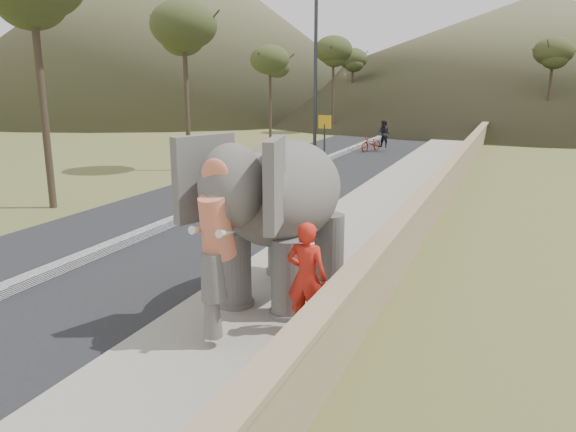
% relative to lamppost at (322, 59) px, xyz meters
% --- Properties ---
extents(ground, '(160.00, 160.00, 0.00)m').
position_rel_lamppost_xyz_m(ground, '(4.69, -17.98, -4.87)').
color(ground, olive).
rests_on(ground, ground).
extents(road, '(7.00, 120.00, 0.03)m').
position_rel_lamppost_xyz_m(road, '(-0.31, -7.98, -4.86)').
color(road, black).
rests_on(road, ground).
extents(median, '(0.35, 120.00, 0.22)m').
position_rel_lamppost_xyz_m(median, '(-0.31, -7.98, -4.76)').
color(median, black).
rests_on(median, ground).
extents(walkway, '(3.00, 120.00, 0.15)m').
position_rel_lamppost_xyz_m(walkway, '(4.69, -7.98, -4.80)').
color(walkway, '#9E9687').
rests_on(walkway, ground).
extents(parapet, '(0.30, 120.00, 1.10)m').
position_rel_lamppost_xyz_m(parapet, '(6.34, -7.98, -4.32)').
color(parapet, tan).
rests_on(parapet, ground).
extents(lamppost, '(1.76, 0.36, 8.00)m').
position_rel_lamppost_xyz_m(lamppost, '(0.00, 0.00, 0.00)').
color(lamppost, '#323438').
rests_on(lamppost, ground).
extents(signboard, '(0.60, 0.08, 2.40)m').
position_rel_lamppost_xyz_m(signboard, '(0.19, -0.06, -3.23)').
color(signboard, '#2D2D33').
rests_on(signboard, ground).
extents(hill_left, '(60.00, 60.00, 22.00)m').
position_rel_lamppost_xyz_m(hill_left, '(-33.31, 37.02, 6.13)').
color(hill_left, brown).
rests_on(hill_left, ground).
extents(hill_far, '(80.00, 80.00, 14.00)m').
position_rel_lamppost_xyz_m(hill_far, '(9.69, 52.02, 2.13)').
color(hill_far, brown).
rests_on(hill_far, ground).
extents(elephant_and_man, '(2.42, 4.23, 2.98)m').
position_rel_lamppost_xyz_m(elephant_and_man, '(4.71, -15.70, -3.24)').
color(elephant_and_man, slate).
rests_on(elephant_and_man, ground).
extents(motorcyclist, '(1.77, 1.93, 1.79)m').
position_rel_lamppost_xyz_m(motorcyclist, '(1.06, 6.48, -4.19)').
color(motorcyclist, maroon).
rests_on(motorcyclist, ground).
extents(trees, '(47.54, 41.47, 8.20)m').
position_rel_lamppost_xyz_m(trees, '(6.78, 9.07, -1.33)').
color(trees, '#473828').
rests_on(trees, ground).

